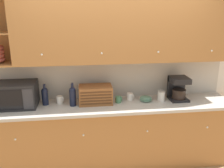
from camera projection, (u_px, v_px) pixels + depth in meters
ground_plane at (110, 151)px, 3.94m from camera, size 24.00×24.00×0.00m
wall_back at (110, 70)px, 3.59m from camera, size 5.71×0.06×2.60m
counter_unit at (113, 134)px, 3.53m from camera, size 3.33×0.62×0.91m
backsplash_panel at (110, 78)px, 3.58m from camera, size 3.31×0.01×0.57m
upper_cabinets at (124, 30)px, 3.23m from camera, size 3.31×0.40×0.82m
microwave at (15, 95)px, 3.25m from camera, size 0.56×0.39×0.33m
wine_bottle at (45, 95)px, 3.33m from camera, size 0.08×0.08×0.29m
mug at (60, 100)px, 3.39m from camera, size 0.10×0.09×0.10m
second_wine_bottle at (73, 95)px, 3.29m from camera, size 0.09×0.09×0.32m
bread_box at (95, 95)px, 3.38m from camera, size 0.45×0.28×0.25m
mug_patterned_third at (118, 99)px, 3.43m from camera, size 0.09×0.08×0.09m
mug_blue_second at (130, 97)px, 3.52m from camera, size 0.10×0.08×0.10m
bowl_stack_on_counter at (146, 99)px, 3.49m from camera, size 0.17×0.17×0.07m
storage_canister at (161, 96)px, 3.48m from camera, size 0.11×0.11×0.15m
coffee_maker at (178, 88)px, 3.52m from camera, size 0.25×0.26×0.33m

